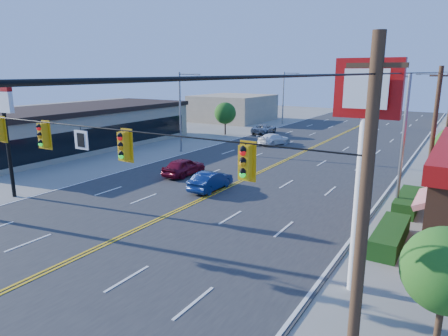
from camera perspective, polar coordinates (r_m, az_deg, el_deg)
The scene contains 18 objects.
ground at distance 19.12m, azimuth -20.70°, elevation -12.23°, with size 160.00×160.00×0.00m, color gray.
road at distance 34.24m, azimuth 6.51°, elevation -0.01°, with size 20.00×120.00×0.06m, color #2D2D30.
signal_span at distance 17.72m, azimuth -22.26°, elevation 2.30°, with size 24.32×0.34×9.00m.
kfc_pylon at distance 14.65m, azimuth 19.46°, elevation 4.95°, with size 2.20×0.36×8.50m.
strip_mall at distance 46.11m, azimuth -20.27°, elevation 5.56°, with size 10.40×26.40×4.40m.
pizza_hut_sign at distance 28.91m, azimuth -28.86°, elevation 6.25°, with size 1.90×0.30×6.85m.
streetlight_se at distance 24.66m, azimuth 23.81°, elevation 4.22°, with size 2.55×0.25×8.00m.
streetlight_ne at distance 48.43m, azimuth 27.99°, elevation 7.87°, with size 2.55×0.25×8.00m.
streetlight_sw at distance 40.80m, azimuth -6.06°, elevation 8.58°, with size 2.55×0.25×8.00m.
streetlight_nw at distance 63.36m, azimuth 8.64°, elevation 10.28°, with size 2.55×0.25×8.00m.
utility_pole_near at distance 28.51m, azimuth 27.72°, elevation 4.30°, with size 0.28×0.28×8.40m, color #47301E.
tree_kfc_front at distance 13.39m, azimuth 29.17°, elevation -12.68°, with size 2.52×2.52×3.78m.
tree_west at distance 52.06m, azimuth 0.17°, elevation 7.84°, with size 2.80×2.80×4.20m.
bld_west_far at distance 67.67m, azimuth 1.31°, elevation 8.59°, with size 11.00×12.00×4.20m, color tan.
car_magenta at distance 31.61m, azimuth -5.75°, elevation 0.09°, with size 1.64×4.07×1.39m, color maroon.
car_blue at distance 27.62m, azimuth -1.91°, elevation -1.93°, with size 1.37×3.92×1.29m, color navy.
car_white at distance 45.10m, azimuth 7.16°, elevation 4.04°, with size 1.74×4.29×1.24m, color white.
car_silver at distance 53.11m, azimuth 5.75°, elevation 5.54°, with size 2.12×4.59×1.28m, color #A4A5A9.
Camera 1 is at (14.03, -10.19, 8.06)m, focal length 32.00 mm.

